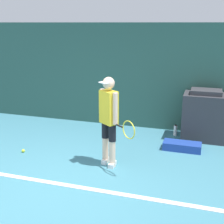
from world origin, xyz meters
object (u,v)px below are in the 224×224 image
object	(u,v)px
tennis_player	(109,118)
covered_chair	(204,116)
water_bottle	(175,130)
tennis_ball	(23,151)
equipment_bag	(182,146)

from	to	relation	value
tennis_player	covered_chair	distance (m)	2.59
water_bottle	tennis_player	bearing A→B (deg)	-116.74
tennis_ball	water_bottle	xyz separation A→B (m)	(2.91, 2.00, 0.09)
tennis_player	water_bottle	bearing A→B (deg)	99.46
equipment_bag	water_bottle	world-z (taller)	water_bottle
covered_chair	water_bottle	xyz separation A→B (m)	(-0.63, 0.04, -0.43)
tennis_ball	water_bottle	world-z (taller)	water_bottle
tennis_player	tennis_ball	bearing A→B (deg)	-144.17
tennis_ball	water_bottle	distance (m)	3.53
covered_chair	equipment_bag	distance (m)	1.03
tennis_ball	covered_chair	distance (m)	4.08
covered_chair	equipment_bag	size ratio (longest dim) A/B	1.48
covered_chair	water_bottle	bearing A→B (deg)	176.03
equipment_bag	tennis_ball	bearing A→B (deg)	-160.24
tennis_ball	tennis_player	bearing A→B (deg)	-0.37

